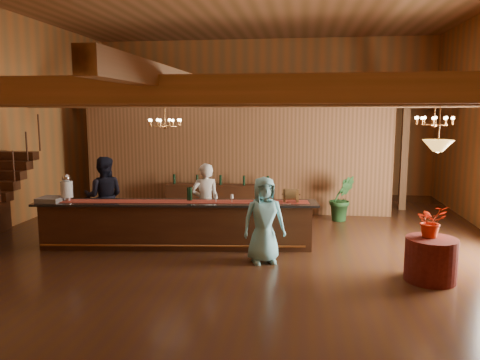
# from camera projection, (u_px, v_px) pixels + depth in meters

# --- Properties ---
(floor) EXTENTS (14.00, 14.00, 0.00)m
(floor) POSITION_uv_depth(u_px,v_px,m) (234.00, 245.00, 10.46)
(floor) COLOR #412413
(floor) RESTS_ON ground
(wall_back) EXTENTS (12.00, 0.10, 5.50)m
(wall_back) POSITION_uv_depth(u_px,v_px,m) (262.00, 117.00, 16.92)
(wall_back) COLOR #AF642D
(wall_back) RESTS_ON floor
(wall_front) EXTENTS (12.00, 0.10, 5.50)m
(wall_front) POSITION_uv_depth(u_px,v_px,m) (85.00, 147.00, 3.19)
(wall_front) COLOR #AF642D
(wall_front) RESTS_ON floor
(beam_grid) EXTENTS (11.90, 13.90, 0.39)m
(beam_grid) POSITION_uv_depth(u_px,v_px,m) (238.00, 99.00, 10.48)
(beam_grid) COLOR #9C5E3A
(beam_grid) RESTS_ON wall_left
(support_posts) EXTENTS (9.20, 10.20, 3.20)m
(support_posts) POSITION_uv_depth(u_px,v_px,m) (231.00, 178.00, 9.74)
(support_posts) COLOR #9C5E3A
(support_posts) RESTS_ON floor
(partition_wall) EXTENTS (9.00, 0.18, 3.10)m
(partition_wall) POSITION_uv_depth(u_px,v_px,m) (235.00, 160.00, 13.73)
(partition_wall) COLOR brown
(partition_wall) RESTS_ON floor
(backroom_boxes) EXTENTS (4.10, 0.60, 1.10)m
(backroom_boxes) POSITION_uv_depth(u_px,v_px,m) (250.00, 184.00, 15.81)
(backroom_boxes) COLOR #3E210F
(backroom_boxes) RESTS_ON floor
(tasting_bar) EXTENTS (6.19, 1.46, 1.04)m
(tasting_bar) POSITION_uv_depth(u_px,v_px,m) (177.00, 224.00, 10.25)
(tasting_bar) COLOR #3E210F
(tasting_bar) RESTS_ON floor
(beverage_dispenser) EXTENTS (0.26, 0.26, 0.60)m
(beverage_dispenser) POSITION_uv_depth(u_px,v_px,m) (67.00, 188.00, 10.24)
(beverage_dispenser) COLOR silver
(beverage_dispenser) RESTS_ON tasting_bar
(glass_rack_tray) EXTENTS (0.50, 0.50, 0.10)m
(glass_rack_tray) POSITION_uv_depth(u_px,v_px,m) (51.00, 199.00, 10.18)
(glass_rack_tray) COLOR gray
(glass_rack_tray) RESTS_ON tasting_bar
(raffle_drum) EXTENTS (0.34, 0.24, 0.30)m
(raffle_drum) POSITION_uv_depth(u_px,v_px,m) (291.00, 195.00, 10.05)
(raffle_drum) COLOR brown
(raffle_drum) RESTS_ON tasting_bar
(bar_bottle_0) EXTENTS (0.07, 0.07, 0.30)m
(bar_bottle_0) POSITION_uv_depth(u_px,v_px,m) (189.00, 194.00, 10.27)
(bar_bottle_0) COLOR black
(bar_bottle_0) RESTS_ON tasting_bar
(bar_bottle_1) EXTENTS (0.07, 0.07, 0.30)m
(bar_bottle_1) POSITION_uv_depth(u_px,v_px,m) (190.00, 194.00, 10.27)
(bar_bottle_1) COLOR black
(bar_bottle_1) RESTS_ON tasting_bar
(bar_bottle_2) EXTENTS (0.07, 0.07, 0.30)m
(bar_bottle_2) POSITION_uv_depth(u_px,v_px,m) (190.00, 194.00, 10.27)
(bar_bottle_2) COLOR black
(bar_bottle_2) RESTS_ON tasting_bar
(backbar_shelf) EXTENTS (3.13, 0.54, 0.88)m
(backbar_shelf) POSITION_uv_depth(u_px,v_px,m) (221.00, 200.00, 13.49)
(backbar_shelf) COLOR #3E210F
(backbar_shelf) RESTS_ON floor
(round_table) EXTENTS (0.89, 0.89, 0.77)m
(round_table) POSITION_uv_depth(u_px,v_px,m) (431.00, 260.00, 8.25)
(round_table) COLOR #5E1A15
(round_table) RESTS_ON floor
(chandelier_left) EXTENTS (0.80, 0.80, 0.65)m
(chandelier_left) POSITION_uv_depth(u_px,v_px,m) (165.00, 122.00, 11.31)
(chandelier_left) COLOR #B7773D
(chandelier_left) RESTS_ON beam_grid
(chandelier_right) EXTENTS (0.80, 0.80, 0.58)m
(chandelier_right) POSITION_uv_depth(u_px,v_px,m) (434.00, 120.00, 10.10)
(chandelier_right) COLOR #B7773D
(chandelier_right) RESTS_ON beam_grid
(pendant_lamp) EXTENTS (0.52, 0.52, 0.90)m
(pendant_lamp) POSITION_uv_depth(u_px,v_px,m) (438.00, 146.00, 7.95)
(pendant_lamp) COLOR #B7773D
(pendant_lamp) RESTS_ON beam_grid
(bartender) EXTENTS (0.78, 0.66, 1.80)m
(bartender) POSITION_uv_depth(u_px,v_px,m) (205.00, 202.00, 10.80)
(bartender) COLOR silver
(bartender) RESTS_ON floor
(staff_second) EXTENTS (1.08, 0.93, 1.92)m
(staff_second) POSITION_uv_depth(u_px,v_px,m) (104.00, 197.00, 11.15)
(staff_second) COLOR black
(staff_second) RESTS_ON floor
(guest) EXTENTS (0.97, 0.78, 1.72)m
(guest) POSITION_uv_depth(u_px,v_px,m) (264.00, 220.00, 9.21)
(guest) COLOR #7BD0DC
(guest) RESTS_ON floor
(floor_plant) EXTENTS (0.82, 0.72, 1.25)m
(floor_plant) POSITION_uv_depth(u_px,v_px,m) (342.00, 198.00, 12.73)
(floor_plant) COLOR #204A1F
(floor_plant) RESTS_ON floor
(table_flowers) EXTENTS (0.64, 0.60, 0.58)m
(table_flowers) POSITION_uv_depth(u_px,v_px,m) (431.00, 221.00, 8.25)
(table_flowers) COLOR red
(table_flowers) RESTS_ON round_table
(table_vase) EXTENTS (0.17, 0.17, 0.27)m
(table_vase) POSITION_uv_depth(u_px,v_px,m) (429.00, 229.00, 8.28)
(table_vase) COLOR #B7773D
(table_vase) RESTS_ON round_table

